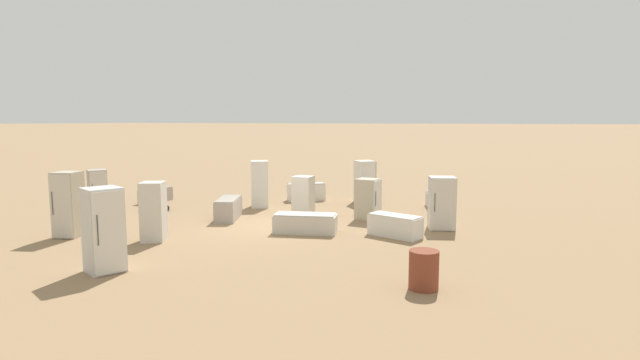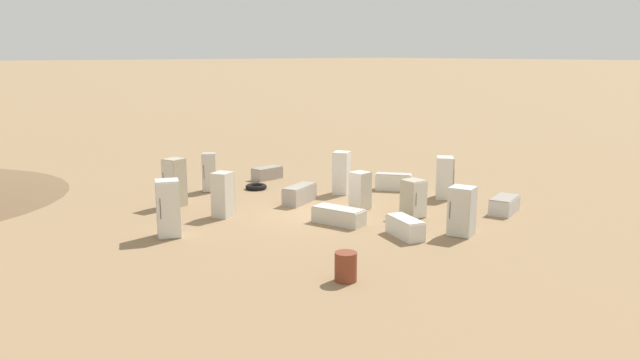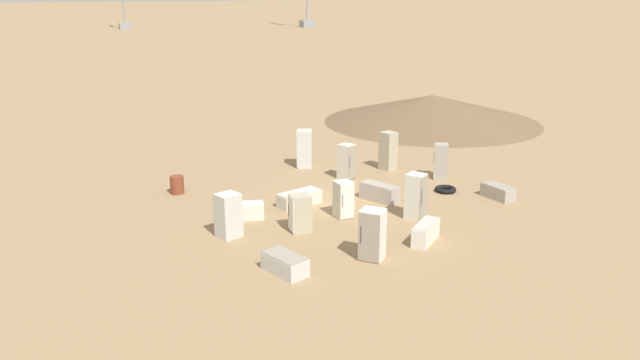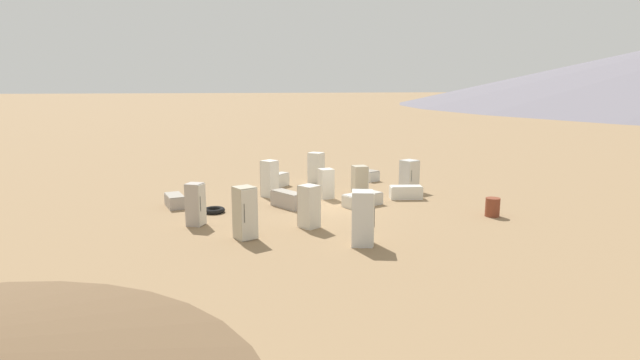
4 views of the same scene
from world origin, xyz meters
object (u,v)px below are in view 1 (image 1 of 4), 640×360
at_px(discarded_fridge_3, 442,203).
at_px(discarded_fridge_8, 365,182).
at_px(discarded_fridge_7, 306,192).
at_px(discarded_fridge_12, 368,199).
at_px(discarded_fridge_11, 68,204).
at_px(discarded_fridge_4, 260,184).
at_px(scrap_tire, 156,209).
at_px(discarded_fridge_2, 104,230).
at_px(discarded_fridge_9, 154,211).
at_px(rusty_barrel, 424,270).
at_px(discarded_fridge_1, 98,194).
at_px(discarded_fridge_6, 228,209).
at_px(discarded_fridge_10, 305,223).
at_px(discarded_fridge_13, 303,197).
at_px(discarded_fridge_0, 156,195).
at_px(discarded_fridge_14, 395,226).
at_px(discarded_fridge_5, 438,201).

height_order(discarded_fridge_3, discarded_fridge_8, discarded_fridge_8).
bearing_deg(discarded_fridge_3, discarded_fridge_7, -47.19).
bearing_deg(discarded_fridge_12, discarded_fridge_11, -45.67).
xyz_separation_m(discarded_fridge_4, scrap_tire, (-2.43, 3.14, -0.83)).
bearing_deg(discarded_fridge_2, scrap_tire, -123.05).
bearing_deg(discarded_fridge_9, discarded_fridge_11, 166.80).
bearing_deg(scrap_tire, rusty_barrel, -112.26).
distance_m(discarded_fridge_12, rusty_barrel, 7.32).
bearing_deg(discarded_fridge_11, discarded_fridge_7, -129.32).
distance_m(discarded_fridge_1, discarded_fridge_9, 4.58).
bearing_deg(discarded_fridge_7, discarded_fridge_6, -47.17).
bearing_deg(discarded_fridge_10, discarded_fridge_13, 11.91).
bearing_deg(discarded_fridge_1, discarded_fridge_12, 146.24).
xyz_separation_m(discarded_fridge_7, discarded_fridge_9, (-8.37, 0.83, 0.48)).
distance_m(discarded_fridge_12, scrap_tire, 8.12).
relative_size(discarded_fridge_1, discarded_fridge_9, 1.01).
xyz_separation_m(discarded_fridge_7, discarded_fridge_12, (-2.86, -3.78, 0.34)).
distance_m(discarded_fridge_0, discarded_fridge_1, 3.67).
distance_m(discarded_fridge_9, discarded_fridge_12, 7.19).
distance_m(discarded_fridge_4, discarded_fridge_12, 4.79).
relative_size(discarded_fridge_3, discarded_fridge_10, 0.82).
relative_size(discarded_fridge_1, discarded_fridge_10, 0.84).
relative_size(discarded_fridge_6, scrap_tire, 1.96).
distance_m(discarded_fridge_0, discarded_fridge_11, 6.44).
bearing_deg(discarded_fridge_11, discarded_fridge_1, -76.00).
distance_m(discarded_fridge_1, discarded_fridge_8, 10.35).
bearing_deg(discarded_fridge_7, discarded_fridge_12, 14.37).
xyz_separation_m(discarded_fridge_3, discarded_fridge_11, (-5.63, 9.95, 0.13)).
height_order(discarded_fridge_1, discarded_fridge_10, discarded_fridge_1).
distance_m(discarded_fridge_13, scrap_tire, 5.86).
bearing_deg(rusty_barrel, discarded_fridge_0, 63.81).
height_order(discarded_fridge_8, discarded_fridge_14, discarded_fridge_8).
distance_m(discarded_fridge_8, discarded_fridge_13, 4.19).
distance_m(discarded_fridge_3, discarded_fridge_5, 3.88).
xyz_separation_m(discarded_fridge_0, discarded_fridge_5, (3.36, -11.28, 0.02)).
relative_size(discarded_fridge_0, discarded_fridge_4, 0.84).
relative_size(discarded_fridge_3, scrap_tire, 1.73).
relative_size(discarded_fridge_0, discarded_fridge_9, 0.92).
xyz_separation_m(discarded_fridge_2, discarded_fridge_6, (6.33, 0.98, -0.61)).
distance_m(discarded_fridge_3, discarded_fridge_7, 7.29).
bearing_deg(discarded_fridge_12, discarded_fridge_14, 40.45).
xyz_separation_m(discarded_fridge_7, discarded_fridge_14, (-5.00, -5.36, -0.05)).
relative_size(discarded_fridge_0, discarded_fridge_11, 0.81).
xyz_separation_m(discarded_fridge_8, discarded_fridge_11, (-9.55, 6.00, 0.09)).
height_order(discarded_fridge_1, discarded_fridge_2, discarded_fridge_2).
bearing_deg(discarded_fridge_2, discarded_fridge_5, 177.92).
relative_size(discarded_fridge_7, discarded_fridge_13, 1.07).
height_order(discarded_fridge_0, discarded_fridge_3, discarded_fridge_3).
distance_m(discarded_fridge_3, discarded_fridge_14, 2.01).
relative_size(discarded_fridge_2, discarded_fridge_12, 1.36).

